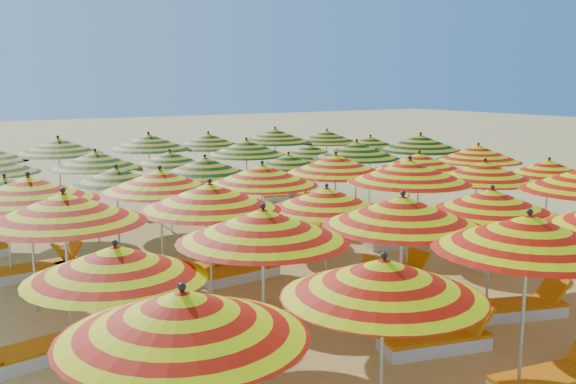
{
  "coord_description": "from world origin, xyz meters",
  "views": [
    {
      "loc": [
        -7.6,
        -11.61,
        4.08
      ],
      "look_at": [
        0.0,
        0.5,
        1.6
      ],
      "focal_mm": 40.0,
      "sensor_mm": 36.0,
      "label": 1
    }
  ],
  "objects_px": {
    "umbrella_25": "(116,177)",
    "lounger_8": "(519,308)",
    "lounger_16": "(487,224)",
    "umbrella_35": "(370,143)",
    "umbrella_15": "(410,171)",
    "beachgoer_a": "(294,216)",
    "umbrella_6": "(116,262)",
    "umbrella_20": "(262,175)",
    "lounger_7": "(437,340)",
    "umbrella_34": "(310,151)",
    "lounger_9": "(32,354)",
    "umbrella_17": "(549,169)",
    "lounger_14": "(241,272)",
    "lounger_1": "(554,380)",
    "umbrella_40": "(275,136)",
    "umbrella_8": "(402,211)",
    "umbrella_14": "(326,199)",
    "umbrella_22": "(419,162)",
    "umbrella_23": "(478,153)",
    "lounger_22": "(11,227)",
    "lounger_11": "(389,281)",
    "umbrella_18": "(29,189)",
    "umbrella_21": "(336,165)",
    "umbrella_26": "(205,166)",
    "lounger_6": "(228,374)",
    "lounger_13": "(187,273)",
    "lounger_23": "(169,211)",
    "umbrella_27": "(288,162)",
    "umbrella_0": "(183,314)",
    "umbrella_7": "(263,225)",
    "lounger_25": "(288,196)",
    "lounger_12": "(502,259)",
    "umbrella_13": "(210,196)",
    "lounger_10": "(351,293)",
    "umbrella_16": "(485,171)",
    "lounger_18": "(94,262)",
    "umbrella_2": "(528,233)",
    "umbrella_19": "(160,180)",
    "umbrella_29": "(420,143)",
    "umbrella_12": "(64,208)",
    "lounger_24": "(193,207)",
    "lounger_17": "(41,269)",
    "umbrella_33": "(246,148)",
    "lounger_20": "(371,223)",
    "lounger_15": "(397,240)"
  },
  "relations": [
    {
      "from": "umbrella_25",
      "to": "lounger_8",
      "type": "height_order",
      "value": "umbrella_25"
    },
    {
      "from": "lounger_16",
      "to": "umbrella_35",
      "type": "bearing_deg",
      "value": 87.82
    },
    {
      "from": "umbrella_15",
      "to": "beachgoer_a",
      "type": "relative_size",
      "value": 2.19
    },
    {
      "from": "umbrella_15",
      "to": "umbrella_6",
      "type": "bearing_deg",
      "value": -161.48
    },
    {
      "from": "umbrella_20",
      "to": "lounger_7",
      "type": "distance_m",
      "value": 5.15
    },
    {
      "from": "umbrella_34",
      "to": "lounger_9",
      "type": "relative_size",
      "value": 1.33
    },
    {
      "from": "umbrella_17",
      "to": "lounger_14",
      "type": "distance_m",
      "value": 7.57
    },
    {
      "from": "lounger_1",
      "to": "umbrella_40",
      "type": "bearing_deg",
      "value": 83.69
    },
    {
      "from": "umbrella_8",
      "to": "beachgoer_a",
      "type": "bearing_deg",
      "value": 70.67
    },
    {
      "from": "umbrella_14",
      "to": "umbrella_34",
      "type": "distance_m",
      "value": 8.15
    },
    {
      "from": "umbrella_22",
      "to": "lounger_16",
      "type": "bearing_deg",
      "value": 3.46
    },
    {
      "from": "umbrella_23",
      "to": "lounger_22",
      "type": "bearing_deg",
      "value": 148.08
    },
    {
      "from": "lounger_11",
      "to": "lounger_22",
      "type": "xyz_separation_m",
      "value": [
        -5.58,
        9.16,
        0.0
      ]
    },
    {
      "from": "umbrella_18",
      "to": "lounger_14",
      "type": "height_order",
      "value": "umbrella_18"
    },
    {
      "from": "lounger_7",
      "to": "lounger_8",
      "type": "xyz_separation_m",
      "value": [
        2.25,
        0.27,
        0.0
      ]
    },
    {
      "from": "umbrella_17",
      "to": "umbrella_23",
      "type": "distance_m",
      "value": 2.49
    },
    {
      "from": "umbrella_15",
      "to": "umbrella_21",
      "type": "distance_m",
      "value": 2.21
    },
    {
      "from": "umbrella_26",
      "to": "umbrella_20",
      "type": "bearing_deg",
      "value": -84.15
    },
    {
      "from": "lounger_6",
      "to": "lounger_13",
      "type": "bearing_deg",
      "value": 55.99
    },
    {
      "from": "umbrella_17",
      "to": "beachgoer_a",
      "type": "bearing_deg",
      "value": 137.98
    },
    {
      "from": "lounger_23",
      "to": "umbrella_27",
      "type": "bearing_deg",
      "value": -70.27
    },
    {
      "from": "umbrella_0",
      "to": "umbrella_35",
      "type": "height_order",
      "value": "umbrella_0"
    },
    {
      "from": "umbrella_7",
      "to": "lounger_11",
      "type": "bearing_deg",
      "value": 27.06
    },
    {
      "from": "lounger_9",
      "to": "lounger_25",
      "type": "height_order",
      "value": "same"
    },
    {
      "from": "umbrella_8",
      "to": "lounger_23",
      "type": "bearing_deg",
      "value": 85.68
    },
    {
      "from": "umbrella_21",
      "to": "lounger_12",
      "type": "distance_m",
      "value": 4.28
    },
    {
      "from": "umbrella_13",
      "to": "umbrella_15",
      "type": "xyz_separation_m",
      "value": [
        4.32,
        -0.08,
        0.11
      ]
    },
    {
      "from": "lounger_14",
      "to": "lounger_23",
      "type": "bearing_deg",
      "value": 77.05
    },
    {
      "from": "lounger_8",
      "to": "lounger_22",
      "type": "bearing_deg",
      "value": 138.05
    },
    {
      "from": "umbrella_17",
      "to": "lounger_10",
      "type": "height_order",
      "value": "umbrella_17"
    },
    {
      "from": "umbrella_16",
      "to": "umbrella_34",
      "type": "relative_size",
      "value": 1.27
    },
    {
      "from": "lounger_1",
      "to": "lounger_12",
      "type": "bearing_deg",
      "value": 55.25
    },
    {
      "from": "umbrella_15",
      "to": "umbrella_16",
      "type": "bearing_deg",
      "value": 0.25
    },
    {
      "from": "umbrella_14",
      "to": "lounger_18",
      "type": "distance_m",
      "value": 5.8
    },
    {
      "from": "umbrella_2",
      "to": "umbrella_19",
      "type": "distance_m",
      "value": 7.1
    },
    {
      "from": "lounger_22",
      "to": "umbrella_2",
      "type": "bearing_deg",
      "value": -75.55
    },
    {
      "from": "umbrella_26",
      "to": "umbrella_34",
      "type": "height_order",
      "value": "umbrella_26"
    },
    {
      "from": "umbrella_6",
      "to": "lounger_13",
      "type": "height_order",
      "value": "umbrella_6"
    },
    {
      "from": "lounger_9",
      "to": "beachgoer_a",
      "type": "relative_size",
      "value": 1.28
    },
    {
      "from": "umbrella_29",
      "to": "umbrella_12",
      "type": "bearing_deg",
      "value": -159.5
    },
    {
      "from": "lounger_6",
      "to": "lounger_24",
      "type": "height_order",
      "value": "same"
    },
    {
      "from": "umbrella_22",
      "to": "lounger_17",
      "type": "relative_size",
      "value": 1.49
    },
    {
      "from": "umbrella_25",
      "to": "umbrella_33",
      "type": "xyz_separation_m",
      "value": [
        4.43,
        2.19,
        0.2
      ]
    },
    {
      "from": "umbrella_40",
      "to": "lounger_20",
      "type": "height_order",
      "value": "umbrella_40"
    },
    {
      "from": "umbrella_35",
      "to": "lounger_17",
      "type": "bearing_deg",
      "value": -167.37
    },
    {
      "from": "umbrella_40",
      "to": "lounger_14",
      "type": "xyz_separation_m",
      "value": [
        -4.96,
        -6.87,
        -2.13
      ]
    },
    {
      "from": "umbrella_34",
      "to": "lounger_18",
      "type": "distance_m",
      "value": 7.81
    },
    {
      "from": "umbrella_26",
      "to": "beachgoer_a",
      "type": "bearing_deg",
      "value": -8.66
    },
    {
      "from": "lounger_15",
      "to": "umbrella_21",
      "type": "bearing_deg",
      "value": 16.6
    },
    {
      "from": "lounger_24",
      "to": "lounger_8",
      "type": "bearing_deg",
      "value": 71.19
    }
  ]
}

